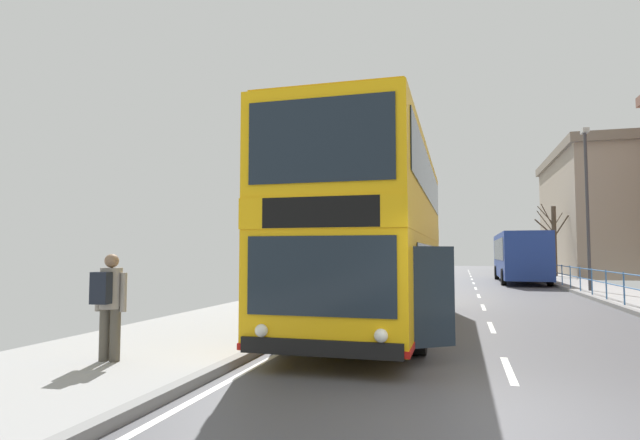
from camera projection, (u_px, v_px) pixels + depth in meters
name	position (u px, v px, depth m)	size (l,w,h in m)	color
ground	(461.00, 414.00, 5.70)	(15.80, 140.00, 0.20)	#4C4C52
double_decker_bus_main	(377.00, 233.00, 12.90)	(3.34, 11.24, 4.47)	#F4B20F
background_bus_far_lane	(520.00, 256.00, 32.25)	(2.79, 10.77, 3.05)	navy
pedestrian_railing_far_kerb	(599.00, 278.00, 19.80)	(0.05, 32.14, 1.08)	#386BA8
pedestrian_with_backpack	(109.00, 299.00, 8.03)	(0.55, 0.54, 1.69)	#4C473D
street_lamp_far_side	(587.00, 196.00, 23.40)	(0.28, 0.60, 7.47)	#38383D
bare_tree_far_00	(554.00, 239.00, 37.96)	(2.41, 1.19, 5.38)	#4C3D2D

